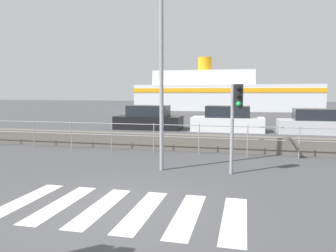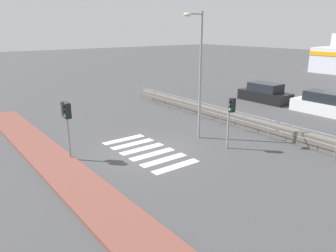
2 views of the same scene
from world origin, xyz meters
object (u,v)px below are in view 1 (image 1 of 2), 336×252
at_px(streetlamp, 159,33).
at_px(traffic_light_far, 236,108).
at_px(parked_car_silver, 318,123).
at_px(parked_car_black, 149,119).
at_px(parked_car_white, 228,120).
at_px(ferry_boat, 221,93).

bearing_deg(streetlamp, traffic_light_far, 5.80).
relative_size(traffic_light_far, parked_car_silver, 0.59).
relative_size(traffic_light_far, parked_car_black, 0.61).
xyz_separation_m(streetlamp, parked_car_white, (1.40, 10.78, -3.39)).
height_order(streetlamp, parked_car_black, streetlamp).
height_order(streetlamp, parked_car_silver, streetlamp).
bearing_deg(parked_car_black, traffic_light_far, -61.35).
xyz_separation_m(streetlamp, parked_car_silver, (6.47, 10.78, -3.44)).
distance_m(traffic_light_far, parked_car_black, 12.09).
height_order(traffic_light_far, ferry_boat, ferry_boat).
distance_m(streetlamp, parked_car_black, 11.85).
relative_size(ferry_boat, parked_car_white, 5.36).
distance_m(traffic_light_far, parked_car_white, 10.66).
bearing_deg(parked_car_white, ferry_boat, 95.07).
relative_size(streetlamp, parked_car_white, 1.53).
bearing_deg(parked_car_silver, streetlamp, -120.97).
xyz_separation_m(traffic_light_far, ferry_boat, (-2.88, 34.19, 0.29)).
xyz_separation_m(parked_car_black, parked_car_white, (4.99, 0.00, 0.01)).
bearing_deg(parked_car_black, parked_car_white, 0.00).
bearing_deg(ferry_boat, streetlamp, -88.84).
distance_m(traffic_light_far, streetlamp, 3.07).
xyz_separation_m(ferry_boat, parked_car_white, (2.10, -23.63, -1.54)).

